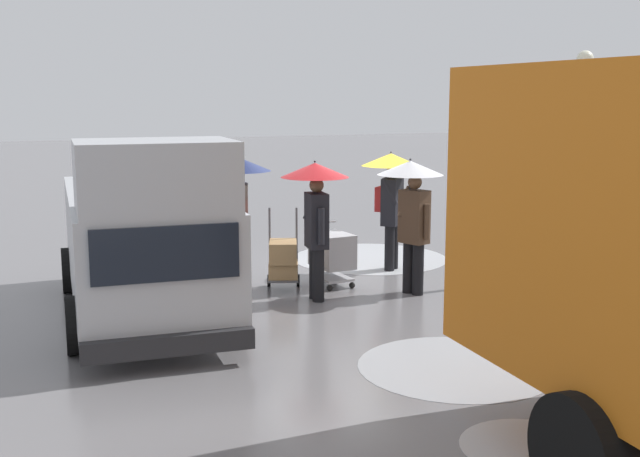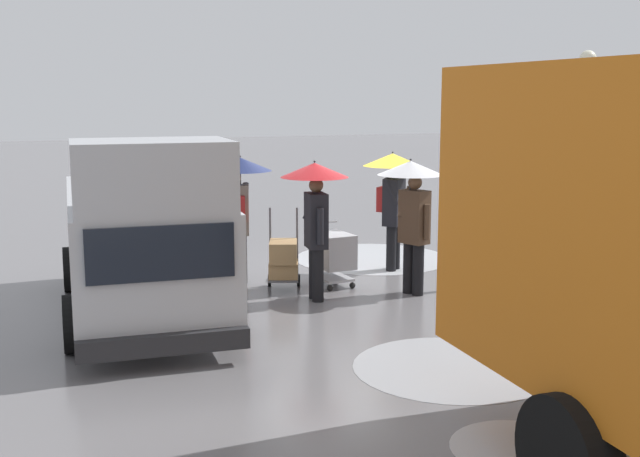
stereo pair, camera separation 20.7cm
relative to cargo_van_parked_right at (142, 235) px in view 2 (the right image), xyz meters
name	(u,v)px [view 2 (the right image)]	position (x,y,z in m)	size (l,w,h in m)	color
ground_plane	(335,275)	(-3.50, -1.47, -1.18)	(90.00, 90.00, 0.00)	slate
slush_patch_near_cluster	(520,448)	(-2.52, 5.52, -1.18)	(1.26, 1.26, 0.01)	silver
slush_patch_under_van	(451,367)	(-3.02, 3.42, -1.18)	(2.29, 2.29, 0.01)	#999BA0
slush_patch_mid_street	(372,258)	(-4.71, -2.59, -1.18)	(2.98, 2.98, 0.01)	#ADAFB5
cargo_van_parked_right	(142,235)	(0.00, 0.00, 0.00)	(2.39, 5.43, 2.60)	#B7BABF
shopping_cart_vendor	(333,252)	(-3.18, -0.79, -0.61)	(0.63, 0.87, 1.02)	#B2B2B7
hand_dolly_boxes	(283,260)	(-2.32, -0.76, -0.67)	(0.71, 0.83, 1.32)	#515156
pedestrian_pink_side	(393,184)	(-4.60, -1.49, 0.39)	(1.04, 1.04, 2.15)	black
pedestrian_black_side	(238,190)	(-1.78, -1.51, 0.39)	(1.04, 1.04, 2.15)	black
pedestrian_white_side	(315,198)	(-2.62, -0.08, 0.41)	(1.04, 1.04, 2.15)	black
pedestrian_far_side	(412,195)	(-4.16, 0.12, 0.41)	(1.04, 1.04, 2.15)	black
street_lamp	(583,140)	(-7.43, 0.03, 1.19)	(0.28, 0.28, 3.86)	#2D2D33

